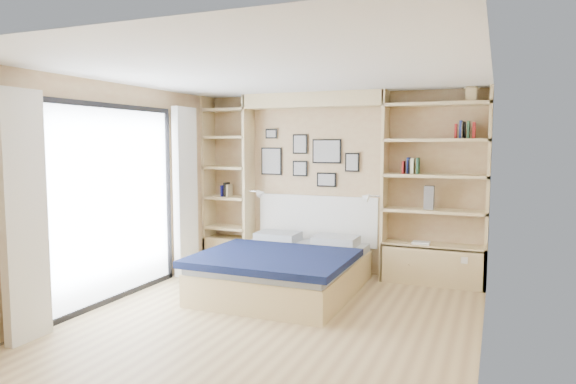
% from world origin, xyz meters
% --- Properties ---
extents(ground, '(4.50, 4.50, 0.00)m').
position_xyz_m(ground, '(0.00, 0.00, 0.00)').
color(ground, tan).
rests_on(ground, ground).
extents(room_shell, '(4.50, 4.50, 4.50)m').
position_xyz_m(room_shell, '(-0.39, 1.52, 1.08)').
color(room_shell, tan).
rests_on(room_shell, ground).
extents(bed, '(1.77, 2.27, 1.07)m').
position_xyz_m(bed, '(-0.29, 1.07, 0.28)').
color(bed, '#D8BD82').
rests_on(bed, ground).
extents(photo_gallery, '(1.48, 0.02, 0.82)m').
position_xyz_m(photo_gallery, '(-0.45, 2.22, 1.60)').
color(photo_gallery, black).
rests_on(photo_gallery, ground).
extents(reading_lamps, '(1.92, 0.12, 0.15)m').
position_xyz_m(reading_lamps, '(-0.30, 2.00, 1.10)').
color(reading_lamps, silver).
rests_on(reading_lamps, ground).
extents(shelf_decor, '(3.58, 0.23, 2.03)m').
position_xyz_m(shelf_decor, '(1.14, 2.07, 1.70)').
color(shelf_decor, '#A51E1E').
rests_on(shelf_decor, ground).
extents(deck, '(3.20, 4.00, 0.05)m').
position_xyz_m(deck, '(-3.60, 0.00, 0.00)').
color(deck, '#695A4D').
rests_on(deck, ground).
extents(deck_chair, '(0.61, 0.83, 0.75)m').
position_xyz_m(deck_chair, '(-3.19, -0.10, 0.36)').
color(deck_chair, tan).
rests_on(deck_chair, ground).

